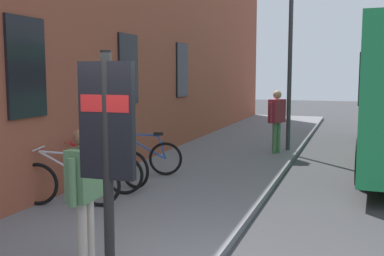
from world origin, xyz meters
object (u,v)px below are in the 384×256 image
object	(u,v)px
bicycle_far_end	(142,157)
street_lamp	(291,34)
pedestrian_by_facade	(84,183)
bicycle_nearest_sign	(97,172)
transit_info_sign	(107,137)
bicycle_leaning_wall	(115,165)
pedestrian_crossing_street	(277,115)
bicycle_mid_rack	(69,183)

from	to	relation	value
bicycle_far_end	street_lamp	bearing A→B (deg)	-29.84
pedestrian_by_facade	bicycle_nearest_sign	bearing A→B (deg)	29.02
transit_info_sign	street_lamp	distance (m)	9.64
bicycle_nearest_sign	street_lamp	distance (m)	7.19
bicycle_leaning_wall	bicycle_far_end	world-z (taller)	same
bicycle_nearest_sign	pedestrian_crossing_street	bearing A→B (deg)	-23.79
bicycle_nearest_sign	bicycle_leaning_wall	size ratio (longest dim) A/B	1.01
bicycle_nearest_sign	bicycle_leaning_wall	world-z (taller)	same
bicycle_leaning_wall	street_lamp	world-z (taller)	street_lamp
bicycle_mid_rack	transit_info_sign	size ratio (longest dim) A/B	0.72
bicycle_leaning_wall	bicycle_far_end	distance (m)	0.96
bicycle_mid_rack	pedestrian_crossing_street	bearing A→B (deg)	-20.95
pedestrian_crossing_street	street_lamp	bearing A→B (deg)	-20.69
bicycle_mid_rack	transit_info_sign	bearing A→B (deg)	-139.14
bicycle_mid_rack	bicycle_leaning_wall	distance (m)	1.56
bicycle_far_end	bicycle_mid_rack	bearing A→B (deg)	177.21
bicycle_nearest_sign	street_lamp	xyz separation A→B (m)	(6.04, -2.62, 2.89)
transit_info_sign	pedestrian_by_facade	xyz separation A→B (m)	(0.58, 0.64, -0.62)
bicycle_mid_rack	pedestrian_by_facade	bearing A→B (deg)	-141.41
bicycle_mid_rack	pedestrian_crossing_street	xyz separation A→B (m)	(6.28, -2.40, 0.66)
transit_info_sign	street_lamp	xyz separation A→B (m)	(9.49, -0.40, 1.68)
bicycle_nearest_sign	bicycle_leaning_wall	bearing A→B (deg)	1.42
transit_info_sign	pedestrian_crossing_street	world-z (taller)	transit_info_sign
bicycle_far_end	street_lamp	xyz separation A→B (m)	(4.39, -2.52, 2.89)
street_lamp	bicycle_mid_rack	bearing A→B (deg)	159.07
street_lamp	pedestrian_crossing_street	bearing A→B (deg)	159.31
bicycle_leaning_wall	pedestrian_by_facade	size ratio (longest dim) A/B	1.08
pedestrian_by_facade	street_lamp	world-z (taller)	street_lamp
bicycle_mid_rack	bicycle_far_end	bearing A→B (deg)	-2.79
pedestrian_by_facade	pedestrian_crossing_street	xyz separation A→B (m)	(8.28, -0.80, 0.08)
bicycle_nearest_sign	street_lamp	size ratio (longest dim) A/B	0.31
bicycle_far_end	pedestrian_crossing_street	world-z (taller)	pedestrian_crossing_street
bicycle_mid_rack	bicycle_nearest_sign	size ratio (longest dim) A/B	0.99
bicycle_far_end	pedestrian_by_facade	distance (m)	4.79
bicycle_mid_rack	bicycle_leaning_wall	bearing A→B (deg)	0.15
bicycle_nearest_sign	pedestrian_by_facade	bearing A→B (deg)	-150.98
bicycle_mid_rack	bicycle_far_end	xyz separation A→B (m)	(2.51, -0.12, 0.00)
bicycle_mid_rack	street_lamp	world-z (taller)	street_lamp
pedestrian_by_facade	pedestrian_crossing_street	size ratio (longest dim) A/B	0.93
bicycle_mid_rack	bicycle_nearest_sign	world-z (taller)	same
transit_info_sign	bicycle_mid_rack	bearing A→B (deg)	40.86
bicycle_nearest_sign	transit_info_sign	world-z (taller)	transit_info_sign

